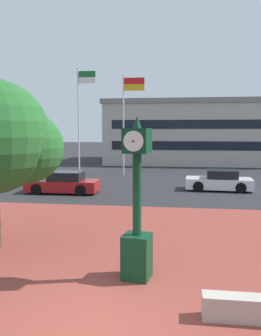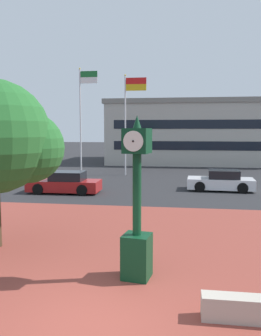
{
  "view_description": "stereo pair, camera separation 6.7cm",
  "coord_description": "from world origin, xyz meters",
  "px_view_note": "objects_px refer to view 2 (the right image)",
  "views": [
    {
      "loc": [
        1.68,
        -6.37,
        3.76
      ],
      "look_at": [
        0.44,
        2.51,
        2.79
      ],
      "focal_mm": 37.87,
      "sensor_mm": 36.0,
      "label": 1
    },
    {
      "loc": [
        1.74,
        -6.36,
        3.76
      ],
      "look_at": [
        0.44,
        2.51,
        2.79
      ],
      "focal_mm": 37.87,
      "sensor_mm": 36.0,
      "label": 2
    }
  ],
  "objects_px": {
    "car_street_near": "(65,183)",
    "flagpole_primary": "(82,112)",
    "car_street_mid": "(221,181)",
    "flagpole_secondary": "(128,115)",
    "street_clock": "(137,216)",
    "civic_building": "(203,132)",
    "plaza_tree": "(1,139)"
  },
  "relations": [
    {
      "from": "flagpole_primary",
      "to": "flagpole_secondary",
      "type": "distance_m",
      "value": 3.88
    },
    {
      "from": "car_street_near",
      "to": "civic_building",
      "type": "xyz_separation_m",
      "value": [
        9.25,
        22.49,
        2.93
      ]
    },
    {
      "from": "car_street_near",
      "to": "flagpole_primary",
      "type": "relative_size",
      "value": 0.48
    },
    {
      "from": "car_street_mid",
      "to": "flagpole_primary",
      "type": "bearing_deg",
      "value": 61.62
    },
    {
      "from": "car_street_mid",
      "to": "flagpole_secondary",
      "type": "distance_m",
      "value": 10.5
    },
    {
      "from": "street_clock",
      "to": "car_street_mid",
      "type": "xyz_separation_m",
      "value": [
        3.53,
        13.81,
        -1.05
      ]
    },
    {
      "from": "flagpole_secondary",
      "to": "flagpole_primary",
      "type": "bearing_deg",
      "value": 180.0
    },
    {
      "from": "flagpole_primary",
      "to": "civic_building",
      "type": "distance_m",
      "value": 17.44
    },
    {
      "from": "civic_building",
      "to": "flagpole_secondary",
      "type": "bearing_deg",
      "value": -116.32
    },
    {
      "from": "car_street_mid",
      "to": "civic_building",
      "type": "bearing_deg",
      "value": 3.31
    },
    {
      "from": "car_street_mid",
      "to": "flagpole_secondary",
      "type": "height_order",
      "value": "flagpole_secondary"
    },
    {
      "from": "plaza_tree",
      "to": "car_street_mid",
      "type": "distance_m",
      "value": 14.7
    },
    {
      "from": "street_clock",
      "to": "car_street_near",
      "type": "xyz_separation_m",
      "value": [
        -5.83,
        11.59,
        -1.05
      ]
    },
    {
      "from": "car_street_near",
      "to": "flagpole_secondary",
      "type": "height_order",
      "value": "flagpole_secondary"
    },
    {
      "from": "flagpole_secondary",
      "to": "civic_building",
      "type": "relative_size",
      "value": 0.39
    },
    {
      "from": "car_street_near",
      "to": "car_street_mid",
      "type": "xyz_separation_m",
      "value": [
        9.36,
        2.22,
        -0.0
      ]
    },
    {
      "from": "street_clock",
      "to": "civic_building",
      "type": "relative_size",
      "value": 0.19
    },
    {
      "from": "car_street_mid",
      "to": "street_clock",
      "type": "bearing_deg",
      "value": 168.68
    },
    {
      "from": "car_street_near",
      "to": "flagpole_secondary",
      "type": "distance_m",
      "value": 10.15
    },
    {
      "from": "street_clock",
      "to": "car_street_near",
      "type": "distance_m",
      "value": 13.02
    },
    {
      "from": "car_street_near",
      "to": "flagpole_primary",
      "type": "distance_m",
      "value": 10.04
    },
    {
      "from": "flagpole_primary",
      "to": "street_clock",
      "type": "bearing_deg",
      "value": -70.45
    },
    {
      "from": "car_street_near",
      "to": "car_street_mid",
      "type": "distance_m",
      "value": 9.62
    },
    {
      "from": "flagpole_secondary",
      "to": "civic_building",
      "type": "xyz_separation_m",
      "value": [
        6.78,
        13.7,
        -1.51
      ]
    },
    {
      "from": "flagpole_primary",
      "to": "car_street_mid",
      "type": "bearing_deg",
      "value": -31.39
    },
    {
      "from": "flagpole_primary",
      "to": "flagpole_secondary",
      "type": "height_order",
      "value": "flagpole_primary"
    },
    {
      "from": "street_clock",
      "to": "civic_building",
      "type": "bearing_deg",
      "value": 93.43
    },
    {
      "from": "car_street_mid",
      "to": "car_street_near",
      "type": "bearing_deg",
      "value": 106.35
    },
    {
      "from": "car_street_mid",
      "to": "civic_building",
      "type": "xyz_separation_m",
      "value": [
        -0.11,
        20.27,
        2.93
      ]
    },
    {
      "from": "flagpole_secondary",
      "to": "civic_building",
      "type": "distance_m",
      "value": 15.36
    },
    {
      "from": "plaza_tree",
      "to": "car_street_near",
      "type": "xyz_separation_m",
      "value": [
        -1.26,
        9.7,
        -2.9
      ]
    },
    {
      "from": "street_clock",
      "to": "plaza_tree",
      "type": "height_order",
      "value": "plaza_tree"
    }
  ]
}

